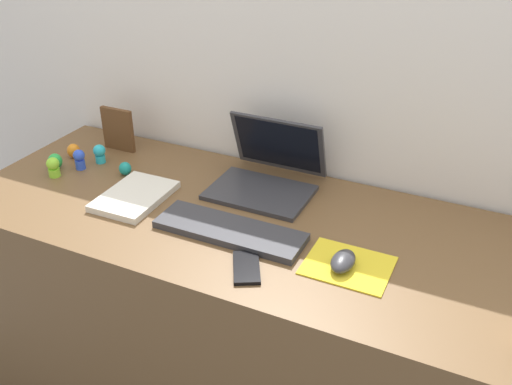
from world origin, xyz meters
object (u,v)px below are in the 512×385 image
at_px(toy_figurine_lime, 53,167).
at_px(toy_figurine_blue, 79,159).
at_px(toy_figurine_green, 55,161).
at_px(toy_figurine_orange, 74,151).
at_px(laptop, 268,171).
at_px(mouse, 343,261).
at_px(cell_phone, 246,268).
at_px(toy_figurine_teal, 125,169).
at_px(keyboard, 230,230).
at_px(picture_frame, 118,129).
at_px(notebook_pad, 135,196).
at_px(toy_figurine_cyan, 100,153).

xyz_separation_m(toy_figurine_lime, toy_figurine_blue, (0.04, 0.08, 0.00)).
height_order(toy_figurine_green, toy_figurine_orange, toy_figurine_green).
distance_m(laptop, toy_figurine_orange, 0.69).
xyz_separation_m(mouse, cell_phone, (-0.21, -0.10, -0.02)).
bearing_deg(toy_figurine_teal, keyboard, -19.00).
bearing_deg(toy_figurine_blue, picture_frame, 81.93).
relative_size(mouse, toy_figurine_lime, 1.49).
distance_m(cell_phone, toy_figurine_green, 0.83).
bearing_deg(mouse, toy_figurine_lime, 175.90).
relative_size(toy_figurine_lime, toy_figurine_teal, 1.48).
xyz_separation_m(laptop, notebook_pad, (-0.32, -0.24, -0.04)).
bearing_deg(toy_figurine_teal, toy_figurine_lime, -152.03).
xyz_separation_m(cell_phone, toy_figurine_lime, (-0.77, 0.18, 0.03)).
height_order(keyboard, toy_figurine_cyan, toy_figurine_cyan).
distance_m(laptop, notebook_pad, 0.41).
relative_size(keyboard, toy_figurine_teal, 9.43).
relative_size(toy_figurine_lime, toy_figurine_cyan, 1.01).
height_order(cell_phone, toy_figurine_lime, toy_figurine_lime).
bearing_deg(toy_figurine_cyan, toy_figurine_orange, -176.81).
xyz_separation_m(picture_frame, toy_figurine_cyan, (0.00, -0.11, -0.04)).
distance_m(keyboard, picture_frame, 0.67).
height_order(picture_frame, toy_figurine_blue, picture_frame).
height_order(notebook_pad, toy_figurine_green, toy_figurine_green).
distance_m(toy_figurine_cyan, toy_figurine_orange, 0.11).
distance_m(laptop, cell_phone, 0.43).
distance_m(keyboard, toy_figurine_cyan, 0.62).
relative_size(laptop, toy_figurine_green, 5.91).
xyz_separation_m(cell_phone, toy_figurine_teal, (-0.57, 0.28, 0.02)).
distance_m(toy_figurine_green, toy_figurine_cyan, 0.14).
relative_size(cell_phone, toy_figurine_cyan, 2.01).
bearing_deg(toy_figurine_green, cell_phone, -15.34).
xyz_separation_m(keyboard, mouse, (0.32, -0.02, 0.01)).
bearing_deg(toy_figurine_blue, toy_figurine_lime, -117.68).
xyz_separation_m(toy_figurine_lime, toy_figurine_teal, (0.20, 0.11, -0.01)).
relative_size(picture_frame, toy_figurine_green, 2.95).
bearing_deg(laptop, cell_phone, -72.74).
relative_size(notebook_pad, toy_figurine_orange, 5.03).
height_order(toy_figurine_green, toy_figurine_cyan, toy_figurine_cyan).
relative_size(mouse, toy_figurine_teal, 2.21).
distance_m(cell_phone, toy_figurine_cyan, 0.77).
bearing_deg(notebook_pad, toy_figurine_blue, 161.51).
bearing_deg(notebook_pad, toy_figurine_cyan, 147.45).
relative_size(notebook_pad, toy_figurine_teal, 5.52).
xyz_separation_m(mouse, toy_figurine_lime, (-0.98, 0.07, 0.01)).
relative_size(notebook_pad, toy_figurine_lime, 3.73).
xyz_separation_m(keyboard, toy_figurine_teal, (-0.46, 0.16, 0.01)).
bearing_deg(toy_figurine_teal, toy_figurine_cyan, 164.24).
height_order(keyboard, notebook_pad, same).
distance_m(keyboard, toy_figurine_teal, 0.49).
bearing_deg(keyboard, notebook_pad, 172.97).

